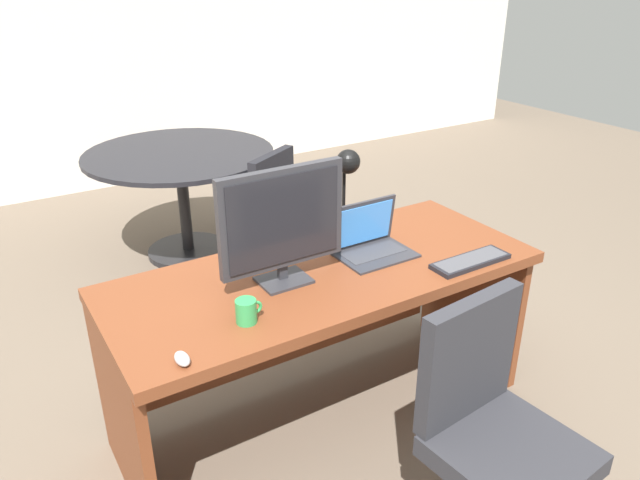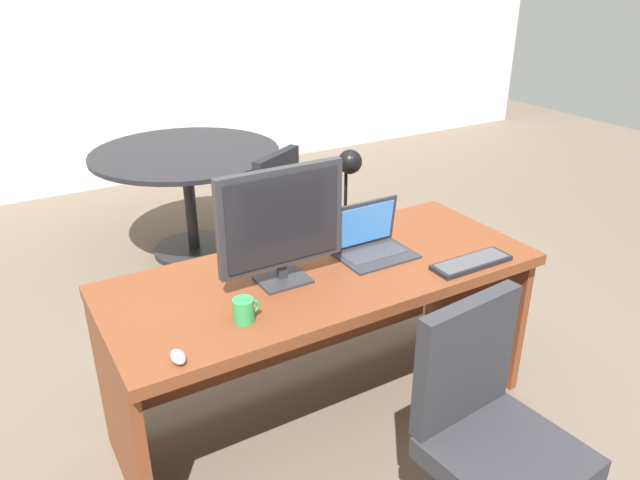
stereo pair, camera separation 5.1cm
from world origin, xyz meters
TOP-DOWN VIEW (x-y plane):
  - ground at (0.00, 1.50)m, footprint 12.00×12.00m
  - back_wall at (0.00, 3.72)m, footprint 10.00×0.10m
  - desk at (0.00, 0.04)m, footprint 1.82×0.75m
  - monitor at (-0.19, -0.00)m, footprint 0.52×0.16m
  - laptop at (0.26, 0.05)m, footprint 0.32×0.23m
  - keyboard at (0.55, -0.28)m, footprint 0.37×0.12m
  - mouse at (-0.73, -0.31)m, footprint 0.04×0.08m
  - desk_lamp at (0.28, 0.26)m, footprint 0.12×0.15m
  - coffee_mug at (-0.45, -0.19)m, footprint 0.10×0.08m
  - office_chair at (0.16, -0.85)m, footprint 0.56×0.56m
  - meeting_table at (0.08, 1.95)m, footprint 1.27×1.27m
  - meeting_chair_near at (0.53, 1.18)m, footprint 0.63×0.64m

SIDE VIEW (x-z plane):
  - ground at x=0.00m, z-range 0.00..0.00m
  - meeting_chair_near at x=0.53m, z-range -0.09..0.76m
  - office_chair at x=0.16m, z-range -0.09..0.83m
  - desk at x=0.00m, z-range 0.19..0.94m
  - meeting_table at x=0.08m, z-range 0.20..0.95m
  - keyboard at x=0.55m, z-range 0.76..0.78m
  - mouse at x=-0.73m, z-range 0.76..0.79m
  - coffee_mug at x=-0.45m, z-range 0.76..0.84m
  - laptop at x=0.26m, z-range 0.71..0.94m
  - monitor at x=-0.19m, z-range 0.78..1.25m
  - desk_lamp at x=0.28m, z-range 0.85..1.25m
  - back_wall at x=0.00m, z-range 0.00..2.80m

